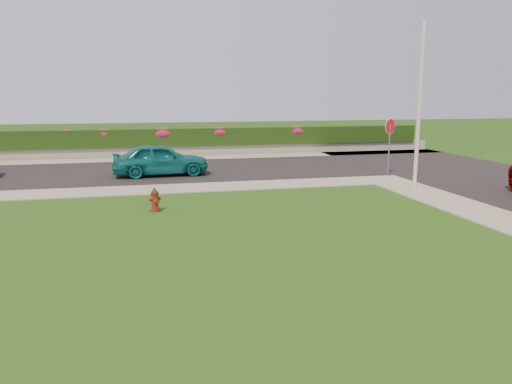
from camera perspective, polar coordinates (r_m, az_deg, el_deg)
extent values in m
plane|color=black|center=(12.47, 4.93, -6.68)|extent=(120.00, 120.00, 0.00)
cube|color=black|center=(25.59, -15.91, 2.15)|extent=(26.00, 8.00, 0.04)
cube|color=gray|center=(20.75, -19.24, -0.05)|extent=(24.00, 2.00, 0.04)
cube|color=gray|center=(23.26, 14.49, 1.36)|extent=(2.00, 2.00, 0.04)
cube|color=gray|center=(30.63, -8.02, 3.87)|extent=(34.00, 2.00, 0.04)
cube|color=gray|center=(32.09, -8.28, 4.69)|extent=(34.00, 0.40, 0.60)
cube|color=black|center=(32.10, -8.34, 6.21)|extent=(32.00, 0.90, 1.10)
cylinder|color=#4A170B|center=(16.85, -11.45, -2.04)|extent=(0.34, 0.34, 0.08)
cylinder|color=#4A170B|center=(16.78, -11.49, -1.05)|extent=(0.23, 0.23, 0.51)
cylinder|color=black|center=(16.73, -11.52, -0.19)|extent=(0.28, 0.28, 0.05)
sphere|color=black|center=(16.73, -11.52, -0.09)|extent=(0.23, 0.23, 0.23)
cylinder|color=black|center=(16.70, -11.54, 0.34)|extent=(0.07, 0.07, 0.07)
cylinder|color=#4A170B|center=(16.71, -11.96, -0.85)|extent=(0.13, 0.14, 0.11)
cylinder|color=#4A170B|center=(16.83, -11.04, -0.73)|extent=(0.13, 0.14, 0.11)
cylinder|color=#4A170B|center=(16.65, -11.27, -1.07)|extent=(0.18, 0.17, 0.15)
imported|color=#0E646A|center=(23.97, -10.85, 3.67)|extent=(4.51, 1.99, 1.51)
cylinder|color=silver|center=(21.05, 18.17, 9.21)|extent=(0.16, 0.16, 6.63)
cylinder|color=slate|center=(24.09, 14.95, 4.53)|extent=(0.06, 0.06, 2.42)
cylinder|color=red|center=(23.99, 15.08, 7.27)|extent=(0.65, 0.32, 0.70)
cylinder|color=white|center=(23.99, 15.08, 7.27)|extent=(0.68, 0.33, 0.75)
ellipsoid|color=#C02054|center=(32.13, -20.82, 6.23)|extent=(1.05, 0.67, 0.52)
ellipsoid|color=#C02054|center=(31.93, -16.95, 6.40)|extent=(1.17, 0.75, 0.58)
ellipsoid|color=#C02054|center=(31.90, -10.64, 6.60)|extent=(1.42, 0.91, 0.71)
ellipsoid|color=#C02054|center=(32.26, -4.23, 6.83)|extent=(1.33, 0.85, 0.66)
ellipsoid|color=#C02054|center=(33.46, 4.60, 6.97)|extent=(1.34, 0.86, 0.67)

